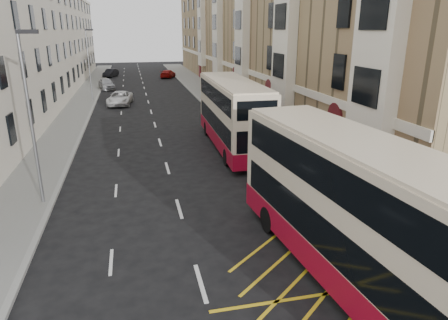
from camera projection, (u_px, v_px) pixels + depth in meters
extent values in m
cube|color=slate|center=(236.00, 115.00, 39.22)|extent=(4.00, 120.00, 0.15)
cube|color=slate|center=(69.00, 123.00, 35.90)|extent=(3.00, 120.00, 0.15)
cube|color=gray|center=(216.00, 116.00, 38.79)|extent=(0.25, 120.00, 0.15)
cube|color=gray|center=(87.00, 122.00, 36.22)|extent=(0.25, 120.00, 0.15)
cube|color=#917B54|center=(258.00, 34.00, 52.73)|extent=(10.00, 79.00, 15.00)
cube|color=#EEE6CF|center=(221.00, 62.00, 52.75)|extent=(0.18, 79.00, 0.50)
cube|color=#EEE6CF|center=(378.00, 44.00, 18.74)|extent=(0.80, 3.20, 10.00)
cube|color=#EEE6CF|center=(285.00, 38.00, 29.84)|extent=(0.80, 3.20, 10.00)
cube|color=#EEE6CF|center=(242.00, 36.00, 40.95)|extent=(0.80, 3.20, 10.00)
cube|color=#EEE6CF|center=(218.00, 34.00, 52.05)|extent=(0.80, 3.20, 10.00)
cube|color=#EEE6CF|center=(202.00, 33.00, 63.15)|extent=(0.80, 3.20, 10.00)
cube|color=#4F1115|center=(333.00, 140.00, 24.32)|extent=(0.20, 1.60, 3.00)
cube|color=#4F1115|center=(268.00, 105.00, 35.42)|extent=(0.20, 1.60, 3.00)
cube|color=#4F1115|center=(235.00, 87.00, 46.53)|extent=(0.20, 1.60, 3.00)
cube|color=#4F1115|center=(214.00, 76.00, 57.63)|extent=(0.20, 1.60, 3.00)
cube|color=#4F1115|center=(200.00, 68.00, 68.73)|extent=(0.20, 1.60, 3.00)
cube|color=beige|center=(26.00, 44.00, 46.95)|extent=(9.00, 79.00, 13.00)
cube|color=black|center=(445.00, 251.00, 12.69)|extent=(0.08, 0.08, 2.60)
cylinder|color=#BA0C0B|center=(394.00, 267.00, 13.22)|extent=(0.06, 0.06, 1.00)
cylinder|color=#BA0C0B|center=(344.00, 223.00, 16.22)|extent=(0.06, 0.06, 1.00)
cylinder|color=#BA0C0B|center=(310.00, 193.00, 19.23)|extent=(0.06, 0.06, 1.00)
cube|color=#BA0C0B|center=(346.00, 212.00, 16.07)|extent=(0.05, 6.50, 0.06)
cube|color=#BA0C0B|center=(345.00, 222.00, 16.21)|extent=(0.05, 6.50, 0.06)
cylinder|color=slate|center=(31.00, 121.00, 18.21)|extent=(0.16, 0.16, 8.00)
cube|color=black|center=(27.00, 32.00, 17.07)|extent=(0.90, 0.18, 0.18)
cylinder|color=slate|center=(89.00, 65.00, 45.96)|extent=(0.16, 0.16, 8.00)
cube|color=black|center=(89.00, 30.00, 44.83)|extent=(0.90, 0.18, 0.18)
cube|color=beige|center=(356.00, 210.00, 12.89)|extent=(3.83, 12.48, 4.41)
cube|color=maroon|center=(351.00, 256.00, 13.42)|extent=(3.86, 12.52, 1.01)
cube|color=black|center=(355.00, 225.00, 13.05)|extent=(3.79, 11.51, 1.23)
cube|color=black|center=(361.00, 170.00, 12.46)|extent=(3.79, 11.51, 1.12)
cube|color=beige|center=(364.00, 143.00, 12.18)|extent=(3.67, 11.98, 0.13)
cube|color=black|center=(276.00, 165.00, 18.57)|extent=(2.37, 0.29, 1.45)
cube|color=black|center=(278.00, 117.00, 17.85)|extent=(1.96, 0.26, 0.50)
cylinder|color=black|center=(269.00, 220.00, 16.71)|extent=(0.41, 1.14, 1.12)
cylinder|color=black|center=(322.00, 212.00, 17.45)|extent=(0.41, 1.14, 1.12)
cube|color=beige|center=(233.00, 113.00, 28.00)|extent=(2.98, 12.06, 4.31)
cube|color=maroon|center=(233.00, 136.00, 28.52)|extent=(3.02, 12.09, 0.98)
cube|color=black|center=(233.00, 120.00, 28.16)|extent=(3.01, 11.10, 1.20)
cube|color=black|center=(233.00, 94.00, 27.58)|extent=(3.01, 11.10, 1.09)
cube|color=beige|center=(233.00, 81.00, 27.31)|extent=(2.86, 11.57, 0.13)
cube|color=black|center=(217.00, 105.00, 33.70)|extent=(2.32, 0.14, 1.42)
cube|color=black|center=(217.00, 78.00, 33.00)|extent=(1.91, 0.13, 0.49)
cube|color=black|center=(256.00, 142.00, 22.59)|extent=(2.32, 0.14, 1.31)
cylinder|color=black|center=(207.00, 129.00, 31.95)|extent=(0.33, 1.10, 1.09)
cylinder|color=black|center=(237.00, 127.00, 32.43)|extent=(0.33, 1.10, 1.09)
cylinder|color=black|center=(227.00, 157.00, 24.81)|extent=(0.33, 1.10, 1.09)
cylinder|color=black|center=(265.00, 155.00, 25.29)|extent=(0.33, 1.10, 1.09)
imported|color=black|center=(410.00, 233.00, 14.86)|extent=(0.97, 0.87, 1.58)
imported|color=silver|center=(120.00, 98.00, 44.82)|extent=(3.08, 5.53, 1.46)
imported|color=#9D9FA4|center=(106.00, 84.00, 55.99)|extent=(2.73, 4.93, 1.59)
imported|color=black|center=(111.00, 73.00, 70.81)|extent=(2.82, 4.46, 1.39)
imported|color=#940A07|center=(168.00, 74.00, 69.69)|extent=(3.35, 5.06, 1.36)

